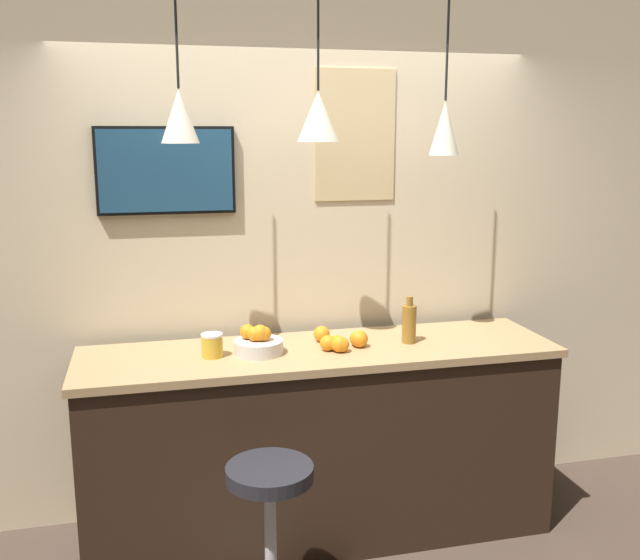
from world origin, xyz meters
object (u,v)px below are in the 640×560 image
Objects in this scene: fruit_bowl at (257,342)px; juice_bottle at (409,323)px; spread_jar at (212,345)px; mounted_tv at (166,171)px; bar_stool at (270,528)px.

juice_bottle reaches higher than fruit_bowl.
spread_jar is 0.92m from mounted_tv.
juice_bottle is 1.01m from spread_jar.
fruit_bowl is 0.79m from juice_bottle.
fruit_bowl is at bearing -44.98° from mounted_tv.
juice_bottle is 0.35× the size of mounted_tv.
bar_stool is 6.48× the size of spread_jar.
spread_jar is (-0.16, 0.67, 0.60)m from bar_stool.
fruit_bowl reaches higher than bar_stool.
bar_stool is at bearing -141.70° from juice_bottle.
spread_jar is 0.17× the size of mounted_tv.
bar_stool is at bearing -76.55° from spread_jar.
fruit_bowl reaches higher than spread_jar.
spread_jar reaches higher than bar_stool.
juice_bottle is 1.46m from mounted_tv.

